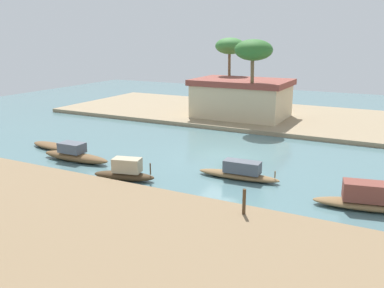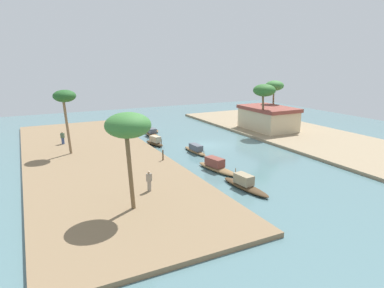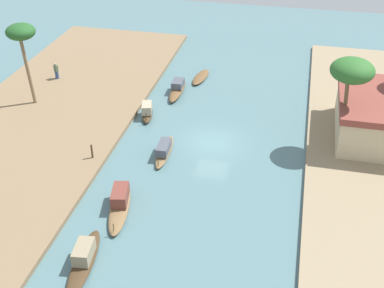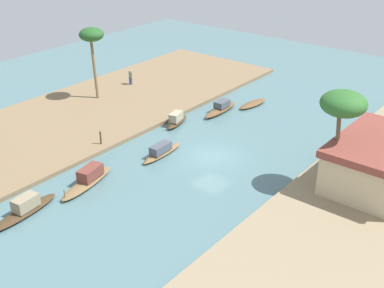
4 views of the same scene
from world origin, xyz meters
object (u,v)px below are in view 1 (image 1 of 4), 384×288
object	(u,v)px
sampan_upstream_small	(125,172)
sampan_with_red_awning	(52,146)
palm_tree_right_short	(254,51)
mooring_post	(244,202)
riverside_building	(241,98)
sampan_midstream	(372,200)
sampan_near_left_bank	(75,155)
sampan_foreground	(240,172)
palm_tree_right_tall	(230,47)

from	to	relation	value
sampan_upstream_small	sampan_with_red_awning	bearing A→B (deg)	146.48
sampan_with_red_awning	palm_tree_right_short	size ratio (longest dim) A/B	0.56
sampan_with_red_awning	mooring_post	size ratio (longest dim) A/B	3.50
sampan_with_red_awning	riverside_building	size ratio (longest dim) A/B	0.45
sampan_midstream	sampan_near_left_bank	bearing A→B (deg)	169.96
sampan_midstream	riverside_building	xyz separation A→B (m)	(-12.11, 15.95, 1.58)
palm_tree_right_short	sampan_midstream	bearing A→B (deg)	-52.75
sampan_foreground	palm_tree_right_tall	distance (m)	20.35
sampan_near_left_bank	sampan_foreground	xyz separation A→B (m)	(10.04, 1.51, -0.01)
sampan_midstream	palm_tree_right_tall	size ratio (longest dim) A/B	0.79
palm_tree_right_tall	riverside_building	distance (m)	5.71
sampan_midstream	sampan_foreground	size ratio (longest dim) A/B	1.21
sampan_near_left_bank	sampan_with_red_awning	bearing A→B (deg)	155.28
sampan_foreground	sampan_near_left_bank	bearing A→B (deg)	-174.13
sampan_upstream_small	palm_tree_right_tall	distance (m)	21.65
palm_tree_right_short	riverside_building	size ratio (longest dim) A/B	0.81
sampan_with_red_awning	sampan_foreground	world-z (taller)	sampan_foreground
sampan_near_left_bank	sampan_with_red_awning	world-z (taller)	sampan_near_left_bank
sampan_upstream_small	mooring_post	world-z (taller)	mooring_post
sampan_upstream_small	sampan_foreground	size ratio (longest dim) A/B	0.77
sampan_upstream_small	sampan_with_red_awning	world-z (taller)	sampan_upstream_small
sampan_near_left_bank	palm_tree_right_tall	bearing A→B (deg)	82.56
palm_tree_right_short	sampan_near_left_bank	bearing A→B (deg)	-114.07
sampan_with_red_awning	sampan_midstream	bearing A→B (deg)	3.66
sampan_near_left_bank	sampan_upstream_small	bearing A→B (deg)	-17.64
mooring_post	sampan_with_red_awning	bearing A→B (deg)	162.98
sampan_with_red_awning	palm_tree_right_tall	bearing A→B (deg)	79.73
sampan_upstream_small	palm_tree_right_tall	bearing A→B (deg)	83.23
sampan_near_left_bank	sampan_foreground	distance (m)	10.15
sampan_upstream_small	mooring_post	xyz separation A→B (m)	(7.27, -1.86, 0.40)
sampan_midstream	sampan_with_red_awning	xyz separation A→B (m)	(-19.90, 1.03, -0.25)
sampan_upstream_small	palm_tree_right_tall	xyz separation A→B (m)	(-2.67, 20.67, 5.86)
sampan_foreground	mooring_post	xyz separation A→B (m)	(1.99, -4.76, 0.48)
sampan_upstream_small	sampan_with_red_awning	distance (m)	8.57
palm_tree_right_tall	palm_tree_right_short	world-z (taller)	palm_tree_right_tall
palm_tree_right_tall	sampan_with_red_awning	bearing A→B (deg)	-106.88
riverside_building	sampan_foreground	bearing A→B (deg)	-68.99
sampan_upstream_small	palm_tree_right_short	world-z (taller)	palm_tree_right_short
riverside_building	sampan_near_left_bank	bearing A→B (deg)	-104.81
palm_tree_right_short	riverside_building	xyz separation A→B (m)	(-1.79, 2.37, -4.16)
sampan_near_left_bank	mooring_post	size ratio (longest dim) A/B	4.43
mooring_post	palm_tree_right_short	distance (m)	18.96
sampan_with_red_awning	sampan_upstream_small	bearing A→B (deg)	-12.77
sampan_with_red_awning	mooring_post	bearing A→B (deg)	-10.41
sampan_upstream_small	sampan_midstream	distance (m)	11.95
palm_tree_right_short	mooring_post	bearing A→B (deg)	-71.49
sampan_upstream_small	sampan_near_left_bank	world-z (taller)	sampan_upstream_small
sampan_midstream	sampan_foreground	bearing A→B (deg)	159.06
sampan_upstream_small	palm_tree_right_short	size ratio (longest dim) A/B	0.51
sampan_near_left_bank	sampan_midstream	bearing A→B (deg)	0.20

